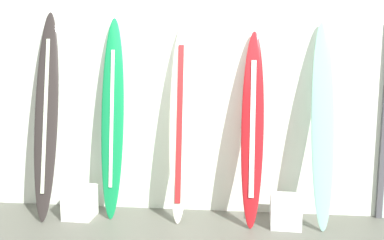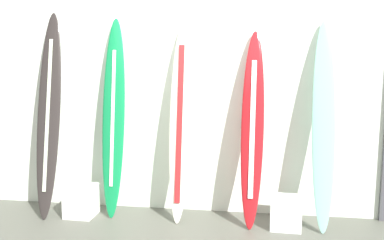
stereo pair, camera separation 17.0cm
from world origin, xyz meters
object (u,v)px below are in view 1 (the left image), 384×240
display_block_left (286,211)px  display_block_center (80,202)px  surfboard_ivory (180,125)px  surfboard_crimson (252,128)px  surfboard_emerald (112,120)px  surfboard_seafoam (323,127)px  surfboard_charcoal (46,117)px

display_block_left → display_block_center: (-2.18, 0.02, 0.01)m
surfboard_ivory → display_block_left: bearing=-6.3°
surfboard_crimson → display_block_center: 2.01m
surfboard_emerald → surfboard_crimson: (1.48, -0.05, -0.06)m
surfboard_crimson → display_block_left: surfboard_crimson is taller
surfboard_ivory → surfboard_seafoam: size_ratio=0.99×
surfboard_ivory → surfboard_emerald: bearing=178.7°
display_block_left → display_block_center: 2.18m
surfboard_emerald → display_block_center: surfboard_emerald is taller
surfboard_ivory → display_block_center: size_ratio=6.13×
surfboard_charcoal → surfboard_crimson: surfboard_charcoal is taller
surfboard_crimson → display_block_center: (-1.83, -0.08, -0.83)m
surfboard_emerald → surfboard_seafoam: 2.18m
surfboard_emerald → surfboard_crimson: size_ratio=1.07×
surfboard_crimson → surfboard_seafoam: surfboard_seafoam is taller
surfboard_charcoal → surfboard_crimson: bearing=0.8°
surfboard_charcoal → surfboard_emerald: 0.70m
surfboard_crimson → display_block_left: size_ratio=6.31×
surfboard_emerald → display_block_left: surfboard_emerald is taller
surfboard_charcoal → surfboard_seafoam: surfboard_charcoal is taller
surfboard_emerald → surfboard_seafoam: size_ratio=1.03×
surfboard_charcoal → surfboard_ivory: (1.43, 0.06, -0.07)m
surfboard_charcoal → surfboard_ivory: size_ratio=1.07×
surfboard_crimson → surfboard_seafoam: (0.70, 0.00, 0.03)m
surfboard_crimson → display_block_left: (0.35, -0.09, -0.84)m
surfboard_seafoam → display_block_left: bearing=-164.5°
surfboard_crimson → display_block_center: surfboard_crimson is taller
surfboard_emerald → surfboard_ivory: surfboard_emerald is taller
surfboard_ivory → surfboard_crimson: surfboard_ivory is taller
surfboard_charcoal → surfboard_crimson: 2.18m
display_block_left → surfboard_ivory: bearing=173.7°
surfboard_charcoal → surfboard_emerald: surfboard_charcoal is taller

